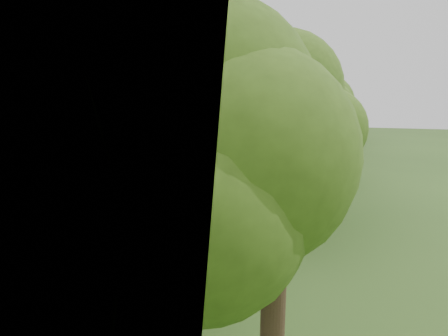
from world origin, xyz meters
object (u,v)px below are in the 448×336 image
object	(u,v)px
car_2	(104,167)
streetlight	(138,118)
painter_0	(226,183)
car_1	(52,183)
construction_barrel	(285,154)
person_far	(287,147)
signpost	(160,202)
concrete_block	(247,218)

from	to	relation	value
car_2	streetlight	bearing A→B (deg)	93.97
car_2	painter_0	distance (m)	12.38
painter_0	car_1	bearing A→B (deg)	88.24
car_2	car_1	bearing A→B (deg)	-79.68
construction_barrel	person_far	size ratio (longest dim) A/B	0.52
streetlight	construction_barrel	size ratio (longest dim) A/B	9.32
signpost	construction_barrel	distance (m)	25.51
car_1	painter_0	distance (m)	12.04
streetlight	car_2	world-z (taller)	streetlight
signpost	painter_0	world-z (taller)	signpost
car_2	painter_0	world-z (taller)	painter_0
car_2	person_far	world-z (taller)	person_far
signpost	streetlight	bearing A→B (deg)	124.08
car_2	person_far	size ratio (longest dim) A/B	3.11
car_1	person_far	size ratio (longest dim) A/B	2.86
streetlight	signpost	size ratio (longest dim) A/B	2.58
car_1	person_far	xyz separation A→B (m)	(12.85, 22.99, 0.06)
person_far	car_1	bearing A→B (deg)	85.45
streetlight	signpost	xyz separation A→B (m)	(11.51, -17.02, -2.68)
signpost	car_2	distance (m)	16.31
concrete_block	car_1	xyz separation A→B (m)	(-14.35, 1.74, 0.34)
construction_barrel	person_far	xyz separation A→B (m)	(-0.20, 2.56, 0.39)
signpost	painter_0	distance (m)	8.61
signpost	concrete_block	xyz separation A→B (m)	(3.25, 3.23, -1.48)
streetlight	car_1	world-z (taller)	streetlight
streetlight	car_2	xyz separation A→B (m)	(-0.14, -5.67, -3.89)
car_2	construction_barrel	bearing A→B (deg)	51.28
streetlight	concrete_block	world-z (taller)	streetlight
painter_0	person_far	world-z (taller)	painter_0
streetlight	construction_barrel	distance (m)	16.39
signpost	concrete_block	bearing A→B (deg)	44.81
concrete_block	person_far	bearing A→B (deg)	93.47
person_far	streetlight	bearing A→B (deg)	64.16
car_2	person_far	xyz separation A→B (m)	(13.40, 16.61, 0.12)
streetlight	painter_0	bearing A→B (deg)	-35.47
construction_barrel	car_2	bearing A→B (deg)	-134.08
person_far	signpost	bearing A→B (deg)	111.06
streetlight	construction_barrel	world-z (taller)	streetlight
construction_barrel	streetlight	bearing A→B (deg)	-148.12
construction_barrel	concrete_block	bearing A→B (deg)	-86.64
streetlight	person_far	world-z (taller)	streetlight
concrete_block	signpost	bearing A→B (deg)	-135.19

